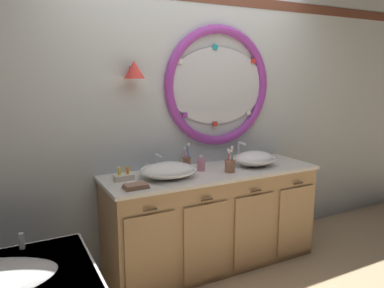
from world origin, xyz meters
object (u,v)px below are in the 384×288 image
toothbrush_holder_right (230,165)px  toothbrush_holder_left (187,161)px  soap_dispenser (201,164)px  toiletry_basket (124,177)px  sink_basin_left (168,170)px  folded_hand_towel (136,186)px  sink_basin_right (255,159)px

toothbrush_holder_right → toothbrush_holder_left: bearing=129.4°
soap_dispenser → toothbrush_holder_right: bearing=-38.7°
toothbrush_holder_left → toiletry_basket: toothbrush_holder_left is taller
sink_basin_left → toiletry_basket: 0.35m
toothbrush_holder_right → toiletry_basket: 0.89m
sink_basin_left → toothbrush_holder_left: 0.36m
toothbrush_holder_right → folded_hand_towel: bearing=-175.5°
toothbrush_holder_left → toothbrush_holder_right: toothbrush_holder_right is taller
sink_basin_right → toiletry_basket: 1.20m
sink_basin_left → sink_basin_right: (0.85, 0.00, 0.01)m
sink_basin_right → soap_dispenser: 0.52m
toothbrush_holder_left → soap_dispenser: (0.06, -0.15, 0.01)m
sink_basin_right → toiletry_basket: bearing=175.3°
sink_basin_right → toothbrush_holder_right: toothbrush_holder_right is taller
soap_dispenser → sink_basin_right: bearing=-7.9°
toothbrush_holder_left → folded_hand_towel: toothbrush_holder_left is taller
sink_basin_right → toothbrush_holder_left: (-0.57, 0.23, -0.01)m
sink_basin_left → soap_dispenser: size_ratio=3.22×
toothbrush_holder_right → folded_hand_towel: 0.86m
sink_basin_left → toothbrush_holder_left: size_ratio=2.08×
toiletry_basket → folded_hand_towel: bearing=-86.4°
sink_basin_left → soap_dispenser: bearing=11.8°
toothbrush_holder_left → soap_dispenser: bearing=-68.3°
toothbrush_holder_left → folded_hand_towel: 0.71m
sink_basin_left → soap_dispenser: soap_dispenser is taller
folded_hand_towel → toiletry_basket: size_ratio=1.19×
toothbrush_holder_right → folded_hand_towel: toothbrush_holder_right is taller
sink_basin_left → toothbrush_holder_right: 0.54m
sink_basin_left → sink_basin_right: 0.85m
sink_basin_left → sink_basin_right: size_ratio=1.15×
toiletry_basket → toothbrush_holder_left: bearing=11.7°
sink_basin_right → sink_basin_left: bearing=180.0°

